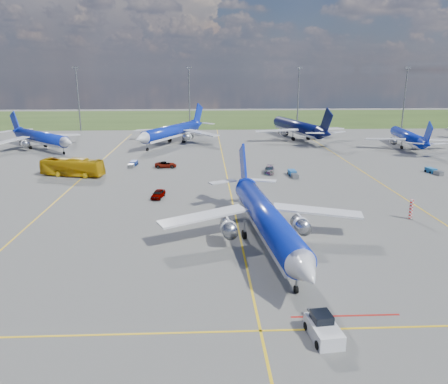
{
  "coord_description": "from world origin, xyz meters",
  "views": [
    {
      "loc": [
        -4.57,
        -52.53,
        21.52
      ],
      "look_at": [
        -1.8,
        9.88,
        4.0
      ],
      "focal_mm": 35.0,
      "sensor_mm": 36.0,
      "label": 1
    }
  ],
  "objects_px": {
    "service_car_c": "(269,170)",
    "baggage_tug_c": "(133,164)",
    "bg_jet_n": "(297,139)",
    "service_car_b": "(166,165)",
    "main_airliner": "(266,244)",
    "baggage_tug_w": "(293,174)",
    "baggage_tug_e": "(433,171)",
    "apron_bus": "(72,167)",
    "pushback_tug": "(323,329)",
    "warning_post": "(411,209)",
    "bg_jet_nnw": "(172,144)",
    "bg_jet_nw": "(42,149)",
    "service_car_a": "(158,194)",
    "bg_jet_ne": "(407,148)"
  },
  "relations": [
    {
      "from": "service_car_c",
      "to": "baggage_tug_w",
      "type": "relative_size",
      "value": 1.0
    },
    {
      "from": "apron_bus",
      "to": "baggage_tug_w",
      "type": "bearing_deg",
      "value": -78.36
    },
    {
      "from": "bg_jet_ne",
      "to": "baggage_tug_c",
      "type": "height_order",
      "value": "bg_jet_ne"
    },
    {
      "from": "bg_jet_nnw",
      "to": "main_airliner",
      "type": "height_order",
      "value": "bg_jet_nnw"
    },
    {
      "from": "bg_jet_nnw",
      "to": "bg_jet_n",
      "type": "distance_m",
      "value": 40.31
    },
    {
      "from": "baggage_tug_c",
      "to": "bg_jet_ne",
      "type": "bearing_deg",
      "value": 21.75
    },
    {
      "from": "service_car_a",
      "to": "service_car_b",
      "type": "height_order",
      "value": "service_car_a"
    },
    {
      "from": "warning_post",
      "to": "main_airliner",
      "type": "xyz_separation_m",
      "value": [
        -22.89,
        -8.94,
        -1.5
      ]
    },
    {
      "from": "bg_jet_ne",
      "to": "baggage_tug_w",
      "type": "bearing_deg",
      "value": 47.4
    },
    {
      "from": "bg_jet_nw",
      "to": "service_car_a",
      "type": "relative_size",
      "value": 8.4
    },
    {
      "from": "bg_jet_n",
      "to": "service_car_c",
      "type": "relative_size",
      "value": 8.44
    },
    {
      "from": "bg_jet_ne",
      "to": "baggage_tug_w",
      "type": "xyz_separation_m",
      "value": [
        -39.55,
        -33.36,
        0.52
      ]
    },
    {
      "from": "bg_jet_n",
      "to": "service_car_b",
      "type": "distance_m",
      "value": 56.61
    },
    {
      "from": "bg_jet_nw",
      "to": "baggage_tug_c",
      "type": "xyz_separation_m",
      "value": [
        29.17,
        -23.96,
        0.5
      ]
    },
    {
      "from": "pushback_tug",
      "to": "baggage_tug_c",
      "type": "relative_size",
      "value": 1.21
    },
    {
      "from": "bg_jet_n",
      "to": "baggage_tug_e",
      "type": "distance_m",
      "value": 53.44
    },
    {
      "from": "baggage_tug_c",
      "to": "service_car_c",
      "type": "bearing_deg",
      "value": -10.01
    },
    {
      "from": "warning_post",
      "to": "service_car_a",
      "type": "relative_size",
      "value": 0.7
    },
    {
      "from": "baggage_tug_c",
      "to": "baggage_tug_e",
      "type": "relative_size",
      "value": 1.0
    },
    {
      "from": "main_airliner",
      "to": "apron_bus",
      "type": "relative_size",
      "value": 2.84
    },
    {
      "from": "warning_post",
      "to": "pushback_tug",
      "type": "relative_size",
      "value": 0.51
    },
    {
      "from": "bg_jet_nw",
      "to": "service_car_a",
      "type": "xyz_separation_m",
      "value": [
        37.65,
        -50.45,
        0.73
      ]
    },
    {
      "from": "service_car_a",
      "to": "baggage_tug_e",
      "type": "distance_m",
      "value": 59.51
    },
    {
      "from": "pushback_tug",
      "to": "service_car_c",
      "type": "bearing_deg",
      "value": 79.41
    },
    {
      "from": "pushback_tug",
      "to": "service_car_b",
      "type": "height_order",
      "value": "pushback_tug"
    },
    {
      "from": "service_car_c",
      "to": "baggage_tug_c",
      "type": "xyz_separation_m",
      "value": [
        -30.54,
        8.46,
        -0.23
      ]
    },
    {
      "from": "warning_post",
      "to": "bg_jet_n",
      "type": "relative_size",
      "value": 0.07
    },
    {
      "from": "bg_jet_nw",
      "to": "pushback_tug",
      "type": "xyz_separation_m",
      "value": [
        55.52,
        -92.35,
        0.78
      ]
    },
    {
      "from": "warning_post",
      "to": "service_car_c",
      "type": "xyz_separation_m",
      "value": [
        -16.73,
        30.82,
        -0.77
      ]
    },
    {
      "from": "bg_jet_nnw",
      "to": "main_airliner",
      "type": "distance_m",
      "value": 81.91
    },
    {
      "from": "bg_jet_nnw",
      "to": "bg_jet_n",
      "type": "relative_size",
      "value": 0.96
    },
    {
      "from": "warning_post",
      "to": "baggage_tug_e",
      "type": "relative_size",
      "value": 0.62
    },
    {
      "from": "main_airliner",
      "to": "baggage_tug_w",
      "type": "height_order",
      "value": "main_airliner"
    },
    {
      "from": "baggage_tug_w",
      "to": "bg_jet_n",
      "type": "bearing_deg",
      "value": 76.57
    },
    {
      "from": "baggage_tug_c",
      "to": "apron_bus",
      "type": "bearing_deg",
      "value": -134.72
    },
    {
      "from": "main_airliner",
      "to": "baggage_tug_c",
      "type": "distance_m",
      "value": 54.03
    },
    {
      "from": "pushback_tug",
      "to": "apron_bus",
      "type": "bearing_deg",
      "value": 115.74
    },
    {
      "from": "service_car_b",
      "to": "service_car_c",
      "type": "xyz_separation_m",
      "value": [
        22.8,
        -6.54,
        0.04
      ]
    },
    {
      "from": "warning_post",
      "to": "bg_jet_ne",
      "type": "height_order",
      "value": "bg_jet_ne"
    },
    {
      "from": "bg_jet_nw",
      "to": "bg_jet_nnw",
      "type": "bearing_deg",
      "value": -33.77
    },
    {
      "from": "main_airliner",
      "to": "service_car_b",
      "type": "bearing_deg",
      "value": 104.19
    },
    {
      "from": "baggage_tug_e",
      "to": "bg_jet_ne",
      "type": "bearing_deg",
      "value": 63.45
    },
    {
      "from": "service_car_a",
      "to": "baggage_tug_c",
      "type": "xyz_separation_m",
      "value": [
        -8.49,
        26.48,
        -0.23
      ]
    },
    {
      "from": "main_airliner",
      "to": "pushback_tug",
      "type": "height_order",
      "value": "main_airliner"
    },
    {
      "from": "service_car_c",
      "to": "baggage_tug_c",
      "type": "height_order",
      "value": "service_car_c"
    },
    {
      "from": "bg_jet_n",
      "to": "baggage_tug_w",
      "type": "bearing_deg",
      "value": 63.57
    },
    {
      "from": "bg_jet_nnw",
      "to": "service_car_b",
      "type": "xyz_separation_m",
      "value": [
        0.88,
        -33.71,
        0.69
      ]
    },
    {
      "from": "bg_jet_nnw",
      "to": "bg_jet_ne",
      "type": "relative_size",
      "value": 1.18
    },
    {
      "from": "main_airliner",
      "to": "service_car_b",
      "type": "xyz_separation_m",
      "value": [
        -16.65,
        46.3,
        0.69
      ]
    },
    {
      "from": "bg_jet_nw",
      "to": "pushback_tug",
      "type": "distance_m",
      "value": 107.76
    }
  ]
}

